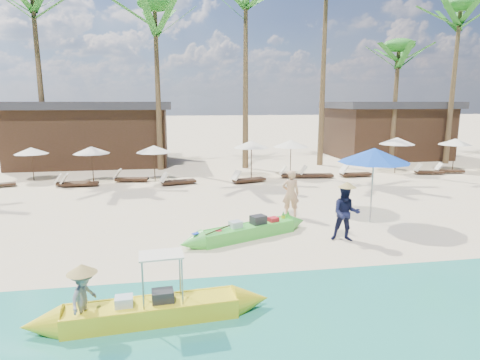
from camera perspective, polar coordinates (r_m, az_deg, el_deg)
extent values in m
plane|color=beige|center=(12.76, 2.35, -8.57)|extent=(240.00, 240.00, 0.00)
cube|color=tan|center=(8.38, 9.75, -19.83)|extent=(240.00, 4.50, 0.01)
cube|color=green|center=(12.95, 1.07, -7.35)|extent=(3.29, 1.88, 0.39)
cube|color=white|center=(12.94, 1.07, -7.27)|extent=(2.80, 1.53, 0.18)
cube|color=#262628|center=(13.08, 2.61, -5.84)|extent=(0.57, 0.51, 0.36)
cube|color=silver|center=(12.70, -0.63, -6.52)|extent=(0.45, 0.43, 0.29)
cube|color=red|center=(13.38, 4.75, -5.78)|extent=(0.39, 0.36, 0.23)
cylinder|color=red|center=(12.44, -3.10, -7.39)|extent=(0.23, 0.23, 0.09)
cylinder|color=#262628|center=(12.24, -3.94, -7.74)|extent=(0.21, 0.21, 0.08)
sphere|color=tan|center=(12.13, -5.36, -7.68)|extent=(0.19, 0.19, 0.19)
cylinder|color=yellow|center=(13.79, 6.16, -5.39)|extent=(0.14, 0.14, 0.19)
cylinder|color=yellow|center=(13.91, 6.83, -5.25)|extent=(0.14, 0.14, 0.19)
cube|color=yellow|center=(8.52, -12.34, -17.83)|extent=(3.39, 0.96, 0.40)
cube|color=white|center=(8.51, -12.34, -17.71)|extent=(2.91, 0.73, 0.18)
cube|color=#262628|center=(8.40, -10.92, -16.14)|extent=(0.45, 0.37, 0.32)
cube|color=silver|center=(8.42, -16.16, -16.50)|extent=(0.36, 0.32, 0.27)
cube|color=#F2E7CD|center=(8.03, -11.15, -10.39)|extent=(0.89, 0.65, 0.03)
imported|color=tan|center=(15.20, 7.21, -1.92)|extent=(0.70, 0.51, 1.79)
imported|color=#121533|center=(12.90, 14.82, -4.60)|extent=(1.03, 0.90, 1.77)
imported|color=gray|center=(8.33, -21.33, -15.17)|extent=(0.62, 0.78, 1.05)
cylinder|color=#99999E|center=(15.07, 18.26, -0.90)|extent=(0.06, 0.06, 2.62)
cone|color=#1345B6|center=(14.89, 18.52, 3.37)|extent=(2.51, 2.51, 0.51)
cylinder|color=#321D14|center=(24.88, -27.42, 1.96)|extent=(0.04, 0.04, 1.79)
cone|color=#F2E7CD|center=(24.79, -27.57, 3.72)|extent=(1.79, 1.79, 0.36)
cube|color=#321D14|center=(22.55, -22.63, -0.40)|extent=(1.69, 0.75, 0.12)
cube|color=#F2E7CD|center=(22.59, -24.50, 0.22)|extent=(0.43, 0.57, 0.48)
cylinder|color=#321D14|center=(22.83, -20.24, 1.97)|extent=(0.05, 0.05, 1.91)
cone|color=#F2E7CD|center=(22.73, -20.37, 4.02)|extent=(1.91, 1.91, 0.38)
cube|color=#321D14|center=(22.17, -21.72, -0.49)|extent=(1.75, 0.62, 0.12)
cube|color=#F2E7CD|center=(22.27, -23.71, 0.21)|extent=(0.41, 0.57, 0.51)
cube|color=#321D14|center=(22.61, -15.14, 0.13)|extent=(1.79, 0.78, 0.12)
cube|color=#F2E7CD|center=(22.75, -17.05, 0.87)|extent=(0.46, 0.61, 0.51)
cylinder|color=#321D14|center=(22.31, -12.08, 2.23)|extent=(0.05, 0.05, 1.92)
cone|color=#F2E7CD|center=(22.20, -12.16, 4.34)|extent=(1.92, 1.92, 0.38)
cube|color=#321D14|center=(21.35, -8.70, -0.23)|extent=(1.86, 1.03, 0.12)
cube|color=#F2E7CD|center=(21.10, -10.76, 0.42)|extent=(0.54, 0.66, 0.52)
cylinder|color=#321D14|center=(23.05, 1.62, 2.93)|extent=(0.05, 0.05, 2.07)
cone|color=#F2E7CD|center=(22.94, 1.63, 5.12)|extent=(2.07, 2.07, 0.41)
cube|color=#321D14|center=(21.78, 1.25, 0.07)|extent=(1.64, 0.73, 0.11)
cube|color=#F2E7CD|center=(21.52, -0.51, 0.69)|extent=(0.42, 0.56, 0.46)
cube|color=#321D14|center=(21.62, 1.31, 0.03)|extent=(1.88, 1.08, 0.13)
cube|color=#F2E7CD|center=(21.21, -0.56, 0.69)|extent=(0.55, 0.67, 0.52)
cylinder|color=#321D14|center=(23.57, 7.20, 3.03)|extent=(0.05, 0.05, 2.07)
cone|color=#F2E7CD|center=(23.47, 7.25, 5.19)|extent=(2.07, 2.07, 0.41)
cube|color=#321D14|center=(23.18, 8.07, 0.67)|extent=(1.86, 0.88, 0.13)
cube|color=#F2E7CD|center=(23.04, 6.16, 1.45)|extent=(0.49, 0.64, 0.52)
cube|color=#321D14|center=(23.39, 10.88, 0.68)|extent=(1.87, 0.79, 0.13)
cube|color=#F2E7CD|center=(23.16, 8.98, 1.45)|extent=(0.47, 0.63, 0.53)
cylinder|color=#321D14|center=(26.28, 21.29, 3.23)|extent=(0.05, 0.05, 2.12)
cone|color=#F2E7CD|center=(26.18, 21.43, 5.21)|extent=(2.12, 2.12, 0.42)
cube|color=#321D14|center=(24.26, 16.19, 0.81)|extent=(1.81, 0.61, 0.13)
cube|color=#F2E7CD|center=(23.87, 14.52, 1.51)|extent=(0.41, 0.59, 0.53)
cylinder|color=#321D14|center=(28.64, 28.13, 3.13)|extent=(0.05, 0.05, 1.98)
cone|color=#F2E7CD|center=(28.55, 28.28, 4.82)|extent=(1.98, 1.98, 0.40)
cube|color=#321D14|center=(26.67, 25.34, 1.04)|extent=(1.69, 0.78, 0.12)
cube|color=#F2E7CD|center=(26.33, 23.98, 1.67)|extent=(0.45, 0.58, 0.48)
cube|color=#321D14|center=(27.66, 27.70, 1.15)|extent=(1.65, 0.82, 0.11)
cube|color=#F2E7CD|center=(27.33, 26.43, 1.74)|extent=(0.45, 0.57, 0.46)
cone|color=brown|center=(28.03, -26.56, 12.28)|extent=(0.40, 0.40, 10.89)
cone|color=brown|center=(26.07, -11.61, 12.48)|extent=(0.40, 0.40, 10.08)
ellipsoid|color=#296B1A|center=(26.69, -12.07, 23.34)|extent=(2.08, 2.08, 0.88)
cone|color=brown|center=(26.23, 0.79, 13.98)|extent=(0.40, 0.40, 11.26)
cone|color=brown|center=(28.06, 11.78, 15.51)|extent=(0.40, 0.40, 13.16)
cone|color=brown|center=(30.42, 21.15, 9.84)|extent=(0.40, 0.40, 8.07)
ellipsoid|color=#296B1A|center=(30.66, 21.70, 17.39)|extent=(2.08, 2.08, 0.88)
cone|color=brown|center=(31.80, 28.02, 11.64)|extent=(0.40, 0.40, 10.64)
ellipsoid|color=#296B1A|center=(32.41, 28.93, 21.04)|extent=(2.08, 2.08, 0.88)
cube|color=#321D14|center=(29.88, -20.13, 5.79)|extent=(10.00, 6.00, 3.80)
cube|color=#2D2D33|center=(29.79, -20.40, 9.91)|extent=(10.80, 6.60, 0.50)
cube|color=#321D14|center=(33.67, 20.06, 6.31)|extent=(8.00, 6.00, 3.80)
cube|color=#2D2D33|center=(33.58, 20.30, 9.96)|extent=(8.80, 6.60, 0.50)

